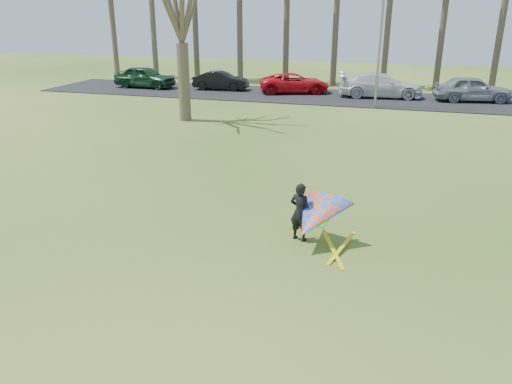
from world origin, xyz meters
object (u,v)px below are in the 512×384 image
(streetlight, at_px, (383,34))
(car_0, at_px, (145,77))
(car_2, at_px, (294,83))
(car_4, at_px, (472,89))
(car_1, at_px, (221,81))
(kite_flyer, at_px, (314,216))
(car_3, at_px, (381,85))

(streetlight, relative_size, car_0, 1.66)
(car_2, height_order, car_4, car_4)
(car_0, xyz_separation_m, car_1, (6.13, 0.61, -0.13))
(car_1, xyz_separation_m, kite_flyer, (11.59, -24.37, 0.09))
(car_0, relative_size, car_3, 0.84)
(car_4, bearing_deg, car_0, 82.00)
(car_3, distance_m, kite_flyer, 24.36)
(streetlight, distance_m, car_4, 7.86)
(car_1, relative_size, car_4, 0.85)
(car_3, bearing_deg, car_4, -96.31)
(car_3, bearing_deg, car_1, 83.21)
(streetlight, distance_m, car_1, 13.09)
(car_2, bearing_deg, car_3, -110.64)
(car_0, xyz_separation_m, kite_flyer, (17.73, -23.76, -0.04))
(kite_flyer, bearing_deg, car_1, 115.44)
(car_1, distance_m, kite_flyer, 26.99)
(kite_flyer, bearing_deg, car_0, 126.73)
(car_2, height_order, kite_flyer, kite_flyer)
(car_2, xyz_separation_m, car_3, (6.20, -0.19, 0.12))
(streetlight, relative_size, car_2, 1.56)
(car_4, bearing_deg, car_1, 80.58)
(car_3, bearing_deg, car_0, 85.16)
(car_1, relative_size, kite_flyer, 1.75)
(car_0, xyz_separation_m, car_2, (11.84, 0.79, -0.11))
(car_4, distance_m, kite_flyer, 25.21)
(car_0, height_order, car_2, car_0)
(car_0, bearing_deg, car_3, -86.21)
(car_1, bearing_deg, car_2, -91.95)
(kite_flyer, bearing_deg, car_4, 75.53)
(car_1, height_order, car_3, car_3)
(streetlight, xyz_separation_m, car_2, (-6.28, 3.92, -3.69))
(streetlight, xyz_separation_m, car_0, (-18.12, 3.13, -3.58))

